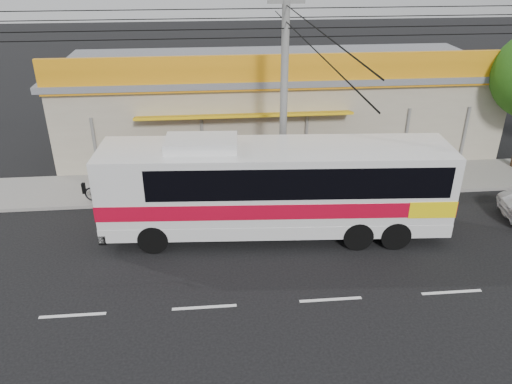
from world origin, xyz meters
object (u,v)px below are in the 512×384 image
(motorbike_dark, at_px, (103,191))
(utility_pole, at_px, (286,21))
(motorbike_red, at_px, (120,191))
(coach_bus, at_px, (281,184))

(motorbike_dark, bearing_deg, utility_pole, -81.72)
(utility_pole, bearing_deg, motorbike_dark, 176.25)
(motorbike_red, xyz_separation_m, utility_pole, (6.93, -0.59, 6.95))
(coach_bus, xyz_separation_m, motorbike_dark, (-7.21, 2.99, -1.46))
(coach_bus, height_order, utility_pole, utility_pole)
(coach_bus, xyz_separation_m, motorbike_red, (-6.51, 3.08, -1.52))
(coach_bus, distance_m, motorbike_dark, 7.94)
(utility_pole, bearing_deg, motorbike_red, 175.14)
(coach_bus, xyz_separation_m, utility_pole, (0.42, 2.49, 5.43))
(coach_bus, bearing_deg, utility_pole, 84.08)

